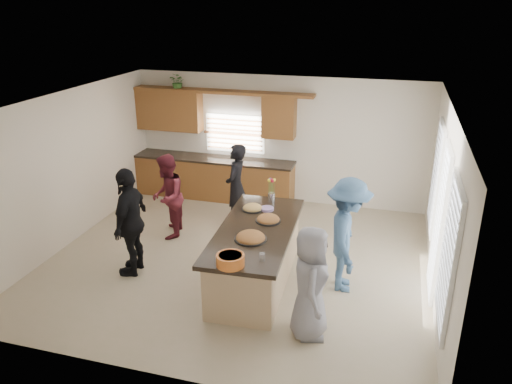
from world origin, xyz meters
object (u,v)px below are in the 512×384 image
(woman_left_back, at_px, (236,187))
(woman_right_front, at_px, (310,283))
(woman_left_front, at_px, (131,222))
(woman_right_back, at_px, (347,235))
(salad_bowl, at_px, (230,260))
(woman_left_mid, at_px, (167,197))
(island, at_px, (256,256))

(woman_left_back, relative_size, woman_right_front, 1.07)
(woman_left_front, height_order, woman_right_back, woman_right_back)
(woman_right_back, height_order, woman_right_front, woman_right_back)
(salad_bowl, distance_m, woman_right_back, 2.01)
(salad_bowl, xyz_separation_m, woman_left_mid, (-2.06, 2.36, -0.22))
(island, bearing_deg, woman_right_front, -49.39)
(woman_left_front, distance_m, woman_right_front, 3.25)
(island, height_order, woman_left_back, woman_left_back)
(woman_left_mid, bearing_deg, woman_left_back, 108.33)
(woman_right_back, bearing_deg, island, 91.67)
(salad_bowl, xyz_separation_m, woman_right_front, (1.09, 0.08, -0.23))
(woman_left_back, xyz_separation_m, woman_left_front, (-1.11, -2.15, 0.06))
(woman_left_back, height_order, woman_right_back, woman_right_back)
(island, bearing_deg, salad_bowl, -93.73)
(woman_left_front, height_order, woman_right_front, woman_left_front)
(island, bearing_deg, woman_left_back, 113.65)
(woman_left_back, distance_m, woman_left_front, 2.42)
(woman_right_back, bearing_deg, woman_right_front, 159.29)
(woman_left_back, distance_m, woman_right_front, 3.63)
(island, relative_size, woman_left_back, 1.60)
(salad_bowl, height_order, woman_right_back, woman_right_back)
(woman_right_back, bearing_deg, woman_left_front, 90.88)
(island, relative_size, woman_left_mid, 1.69)
(island, height_order, salad_bowl, salad_bowl)
(island, xyz_separation_m, woman_right_front, (1.07, -1.13, 0.35))
(woman_right_back, distance_m, woman_right_front, 1.38)
(island, xyz_separation_m, woman_right_back, (1.40, 0.20, 0.47))
(salad_bowl, distance_m, woman_left_mid, 3.14)
(salad_bowl, bearing_deg, woman_left_mid, 131.09)
(woman_left_front, distance_m, woman_right_back, 3.49)
(woman_left_front, bearing_deg, woman_left_mid, 175.04)
(island, height_order, woman_right_back, woman_right_back)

